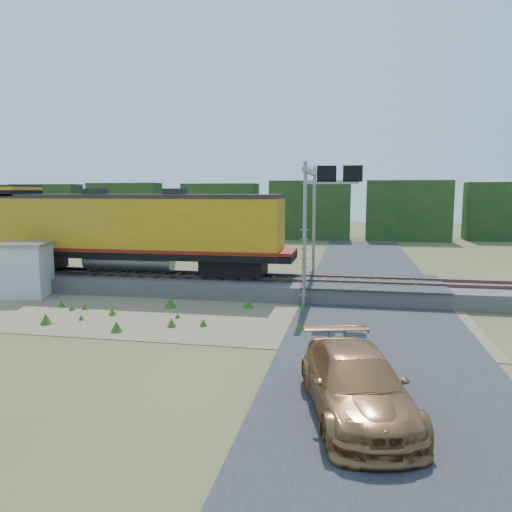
% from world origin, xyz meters
% --- Properties ---
extents(ground, '(140.00, 140.00, 0.00)m').
position_xyz_m(ground, '(0.00, 0.00, 0.00)').
color(ground, '#475123').
rests_on(ground, ground).
extents(ballast, '(70.00, 5.00, 0.80)m').
position_xyz_m(ballast, '(0.00, 6.00, 0.40)').
color(ballast, slate).
rests_on(ballast, ground).
extents(rails, '(70.00, 1.54, 0.16)m').
position_xyz_m(rails, '(0.00, 6.00, 0.88)').
color(rails, brown).
rests_on(rails, ballast).
extents(dirt_shoulder, '(26.00, 8.00, 0.03)m').
position_xyz_m(dirt_shoulder, '(-2.00, 0.50, 0.01)').
color(dirt_shoulder, '#8C7754').
rests_on(dirt_shoulder, ground).
extents(road, '(7.00, 66.00, 0.86)m').
position_xyz_m(road, '(7.00, 0.74, 0.09)').
color(road, '#38383A').
rests_on(road, ground).
extents(tree_line_north, '(130.00, 3.00, 6.50)m').
position_xyz_m(tree_line_north, '(0.00, 38.00, 3.07)').
color(tree_line_north, '#1B3914').
rests_on(tree_line_north, ground).
extents(weed_clumps, '(15.00, 6.20, 0.56)m').
position_xyz_m(weed_clumps, '(-3.50, 0.10, 0.00)').
color(weed_clumps, '#365E1A').
rests_on(weed_clumps, ground).
extents(locomotive, '(18.79, 2.87, 4.85)m').
position_xyz_m(locomotive, '(-6.73, 6.00, 3.35)').
color(locomotive, black).
rests_on(locomotive, rails).
extents(shed, '(2.91, 2.91, 2.83)m').
position_xyz_m(shed, '(-10.65, 2.75, 1.43)').
color(shed, silver).
rests_on(shed, ground).
extents(signal_gantry, '(2.70, 6.20, 6.82)m').
position_xyz_m(signal_gantry, '(4.06, 5.34, 5.13)').
color(signal_gantry, gray).
rests_on(signal_gantry, ground).
extents(car, '(3.40, 5.83, 1.59)m').
position_xyz_m(car, '(6.09, -8.10, 0.79)').
color(car, '#A46C3C').
rests_on(car, ground).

